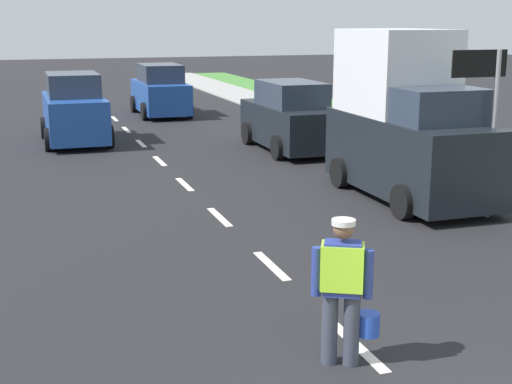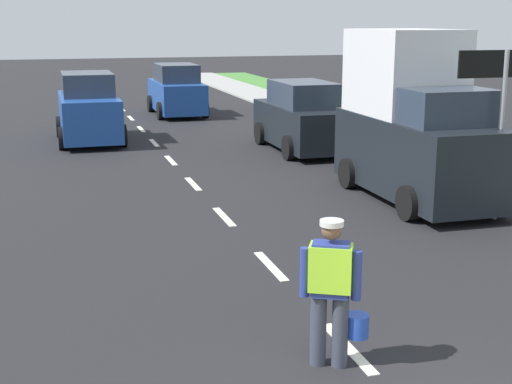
{
  "view_description": "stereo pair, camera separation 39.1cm",
  "coord_description": "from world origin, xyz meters",
  "px_view_note": "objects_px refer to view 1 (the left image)",
  "views": [
    {
      "loc": [
        -3.61,
        -4.34,
        3.74
      ],
      "look_at": [
        -0.11,
        6.12,
        1.1
      ],
      "focal_mm": 50.69,
      "sensor_mm": 36.0,
      "label": 1
    },
    {
      "loc": [
        -3.24,
        -4.45,
        3.74
      ],
      "look_at": [
        -0.11,
        6.12,
        1.1
      ],
      "focal_mm": 50.69,
      "sensor_mm": 36.0,
      "label": 2
    }
  ],
  "objects_px": {
    "car_parked_far": "(290,118)",
    "lane_direction_sign": "(485,93)",
    "car_outgoing_far": "(160,92)",
    "delivery_truck": "(407,122)",
    "road_worker": "(344,285)",
    "car_oncoming_second": "(74,111)"
  },
  "relations": [
    {
      "from": "road_worker",
      "to": "car_parked_far",
      "type": "xyz_separation_m",
      "value": [
        4.32,
        12.82,
        0.0
      ]
    },
    {
      "from": "road_worker",
      "to": "delivery_truck",
      "type": "xyz_separation_m",
      "value": [
        4.63,
        6.73,
        0.68
      ]
    },
    {
      "from": "car_parked_far",
      "to": "car_outgoing_far",
      "type": "distance_m",
      "value": 9.25
    },
    {
      "from": "delivery_truck",
      "to": "car_outgoing_far",
      "type": "height_order",
      "value": "delivery_truck"
    },
    {
      "from": "delivery_truck",
      "to": "car_parked_far",
      "type": "relative_size",
      "value": 1.06
    },
    {
      "from": "delivery_truck",
      "to": "car_parked_far",
      "type": "bearing_deg",
      "value": 92.95
    },
    {
      "from": "car_outgoing_far",
      "to": "car_oncoming_second",
      "type": "height_order",
      "value": "car_oncoming_second"
    },
    {
      "from": "road_worker",
      "to": "car_outgoing_far",
      "type": "height_order",
      "value": "car_outgoing_far"
    },
    {
      "from": "car_parked_far",
      "to": "car_outgoing_far",
      "type": "relative_size",
      "value": 1.04
    },
    {
      "from": "road_worker",
      "to": "delivery_truck",
      "type": "distance_m",
      "value": 8.19
    },
    {
      "from": "car_parked_far",
      "to": "lane_direction_sign",
      "type": "bearing_deg",
      "value": -84.61
    },
    {
      "from": "lane_direction_sign",
      "to": "car_outgoing_far",
      "type": "relative_size",
      "value": 0.77
    },
    {
      "from": "road_worker",
      "to": "car_outgoing_far",
      "type": "relative_size",
      "value": 0.4
    },
    {
      "from": "road_worker",
      "to": "car_parked_far",
      "type": "distance_m",
      "value": 13.52
    },
    {
      "from": "delivery_truck",
      "to": "car_outgoing_far",
      "type": "distance_m",
      "value": 15.31
    },
    {
      "from": "road_worker",
      "to": "car_oncoming_second",
      "type": "height_order",
      "value": "car_oncoming_second"
    },
    {
      "from": "lane_direction_sign",
      "to": "car_parked_far",
      "type": "distance_m",
      "value": 8.24
    },
    {
      "from": "road_worker",
      "to": "car_oncoming_second",
      "type": "relative_size",
      "value": 0.41
    },
    {
      "from": "road_worker",
      "to": "car_outgoing_far",
      "type": "xyz_separation_m",
      "value": [
        2.27,
        21.84,
        0.01
      ]
    },
    {
      "from": "lane_direction_sign",
      "to": "car_oncoming_second",
      "type": "xyz_separation_m",
      "value": [
        -6.61,
        11.41,
        -1.41
      ]
    },
    {
      "from": "delivery_truck",
      "to": "car_oncoming_second",
      "type": "relative_size",
      "value": 1.14
    },
    {
      "from": "delivery_truck",
      "to": "car_outgoing_far",
      "type": "xyz_separation_m",
      "value": [
        -2.36,
        15.11,
        -0.67
      ]
    }
  ]
}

